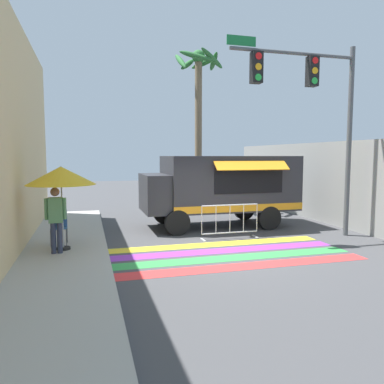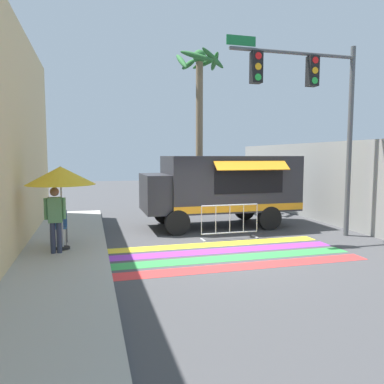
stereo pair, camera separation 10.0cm
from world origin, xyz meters
name	(u,v)px [view 1 (the left image)]	position (x,y,z in m)	size (l,w,h in m)	color
ground_plane	(228,252)	(0.00, 0.00, 0.00)	(60.00, 60.00, 0.00)	#424244
sidewalk_left	(14,265)	(-5.37, 0.00, 0.07)	(4.40, 16.00, 0.14)	#A8A59E
building_left_facade	(3,132)	(-5.47, 0.00, 3.15)	(0.25, 16.00, 6.30)	#DBBC84
concrete_wall_right	(330,183)	(5.34, 3.00, 1.57)	(0.20, 16.00, 3.15)	gray
crosswalk_painted	(231,254)	(0.00, -0.22, 0.00)	(6.40, 2.84, 0.01)	red
food_truck	(218,185)	(0.98, 3.58, 1.55)	(5.57, 2.84, 2.61)	#2D2D33
traffic_signal_pole	(313,99)	(3.14, 0.95, 4.38)	(4.33, 0.29, 6.06)	#515456
patio_umbrella	(61,176)	(-4.31, 0.93, 2.10)	(1.79, 1.79, 2.21)	black
folding_chair	(59,224)	(-4.45, 1.61, 0.71)	(0.43, 0.43, 0.94)	#4C4C51
vendor_person	(56,216)	(-4.44, 0.55, 1.10)	(0.53, 0.22, 1.69)	#2D3347
barricade_front	(230,222)	(0.65, 1.51, 0.54)	(1.88, 0.44, 1.10)	#B7BABF
palm_tree	(198,100)	(1.41, 7.52, 5.21)	(2.24, 2.18, 7.45)	#7A664C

